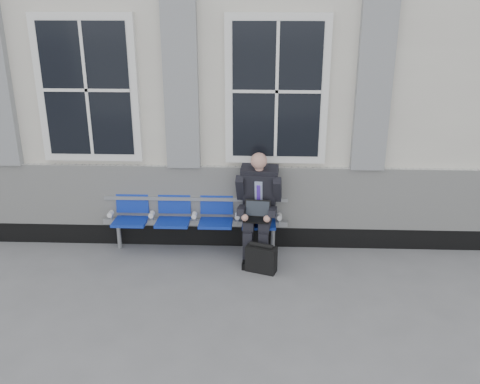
{
  "coord_description": "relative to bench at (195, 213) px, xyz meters",
  "views": [
    {
      "loc": [
        0.15,
        -5.54,
        3.49
      ],
      "look_at": [
        -0.11,
        0.9,
        1.04
      ],
      "focal_mm": 40.0,
      "sensor_mm": 36.0,
      "label": 1
    }
  ],
  "objects": [
    {
      "name": "ground",
      "position": [
        0.76,
        -1.32,
        -0.55
      ],
      "size": [
        70.0,
        70.0,
        0.0
      ],
      "primitive_type": "plane",
      "color": "slate",
      "rests_on": "ground"
    },
    {
      "name": "bench",
      "position": [
        0.0,
        0.0,
        0.0
      ],
      "size": [
        2.6,
        0.47,
        0.91
      ],
      "color": "#9EA0A3",
      "rests_on": "ground"
    },
    {
      "name": "briefcase",
      "position": [
        0.94,
        -0.63,
        -0.36
      ],
      "size": [
        0.43,
        0.29,
        0.41
      ],
      "color": "black",
      "rests_on": "ground"
    },
    {
      "name": "station_building",
      "position": [
        0.74,
        2.15,
        1.67
      ],
      "size": [
        14.4,
        4.4,
        4.49
      ],
      "color": "silver",
      "rests_on": "ground"
    },
    {
      "name": "businessman",
      "position": [
        0.89,
        -0.14,
        0.24
      ],
      "size": [
        0.63,
        0.85,
        1.49
      ],
      "color": "black",
      "rests_on": "ground"
    }
  ]
}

